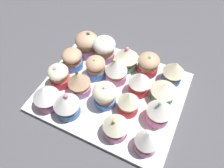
{
  "coord_description": "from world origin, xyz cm",
  "views": [
    {
      "loc": [
        14.45,
        -29.96,
        49.57
      ],
      "look_at": [
        0.0,
        0.0,
        4.2
      ],
      "focal_mm": 34.36,
      "sensor_mm": 36.0,
      "label": 1
    }
  ],
  "objects_px": {
    "cupcake_11": "(116,70)",
    "cupcake_13": "(164,90)",
    "cupcake_8": "(159,111)",
    "cupcake_12": "(139,82)",
    "baking_tray": "(112,92)",
    "cupcake_15": "(104,48)",
    "cupcake_4": "(59,75)",
    "cupcake_9": "(72,59)",
    "cupcake_16": "(127,57)",
    "cupcake_7": "(128,102)",
    "cupcake_6": "(105,95)",
    "cupcake_18": "(174,72)",
    "cupcake_0": "(46,96)",
    "cupcake_14": "(87,44)",
    "cupcake_2": "(116,126)",
    "cupcake_17": "(148,64)",
    "cupcake_5": "(79,82)",
    "cupcake_1": "(66,104)",
    "cupcake_10": "(96,67)",
    "cupcake_3": "(147,141)"
  },
  "relations": [
    {
      "from": "cupcake_11",
      "to": "cupcake_13",
      "type": "distance_m",
      "value": 0.14
    },
    {
      "from": "cupcake_8",
      "to": "cupcake_12",
      "type": "xyz_separation_m",
      "value": [
        -0.07,
        0.06,
        0.0
      ]
    },
    {
      "from": "baking_tray",
      "to": "cupcake_15",
      "type": "distance_m",
      "value": 0.13
    },
    {
      "from": "cupcake_4",
      "to": "cupcake_9",
      "type": "relative_size",
      "value": 1.14
    },
    {
      "from": "cupcake_11",
      "to": "cupcake_13",
      "type": "relative_size",
      "value": 1.2
    },
    {
      "from": "cupcake_16",
      "to": "cupcake_7",
      "type": "bearing_deg",
      "value": -65.14
    },
    {
      "from": "cupcake_12",
      "to": "cupcake_16",
      "type": "relative_size",
      "value": 1.01
    },
    {
      "from": "cupcake_6",
      "to": "cupcake_18",
      "type": "height_order",
      "value": "cupcake_18"
    },
    {
      "from": "cupcake_0",
      "to": "cupcake_4",
      "type": "bearing_deg",
      "value": 97.9
    },
    {
      "from": "baking_tray",
      "to": "cupcake_8",
      "type": "height_order",
      "value": "cupcake_8"
    },
    {
      "from": "cupcake_9",
      "to": "cupcake_15",
      "type": "distance_m",
      "value": 0.1
    },
    {
      "from": "cupcake_6",
      "to": "cupcake_11",
      "type": "xyz_separation_m",
      "value": [
        -0.01,
        0.08,
        0.0
      ]
    },
    {
      "from": "cupcake_6",
      "to": "cupcake_14",
      "type": "height_order",
      "value": "cupcake_14"
    },
    {
      "from": "cupcake_2",
      "to": "cupcake_17",
      "type": "distance_m",
      "value": 0.21
    },
    {
      "from": "cupcake_5",
      "to": "cupcake_16",
      "type": "bearing_deg",
      "value": 59.97
    },
    {
      "from": "cupcake_15",
      "to": "cupcake_18",
      "type": "xyz_separation_m",
      "value": [
        0.21,
        0.0,
        -0.0
      ]
    },
    {
      "from": "cupcake_1",
      "to": "cupcake_10",
      "type": "relative_size",
      "value": 1.16
    },
    {
      "from": "baking_tray",
      "to": "cupcake_13",
      "type": "bearing_deg",
      "value": 16.03
    },
    {
      "from": "cupcake_5",
      "to": "cupcake_6",
      "type": "distance_m",
      "value": 0.08
    },
    {
      "from": "cupcake_14",
      "to": "cupcake_16",
      "type": "distance_m",
      "value": 0.13
    },
    {
      "from": "cupcake_11",
      "to": "cupcake_17",
      "type": "relative_size",
      "value": 1.21
    },
    {
      "from": "cupcake_2",
      "to": "cupcake_5",
      "type": "relative_size",
      "value": 0.88
    },
    {
      "from": "cupcake_0",
      "to": "cupcake_18",
      "type": "distance_m",
      "value": 0.34
    },
    {
      "from": "cupcake_7",
      "to": "cupcake_12",
      "type": "relative_size",
      "value": 0.9
    },
    {
      "from": "cupcake_2",
      "to": "cupcake_8",
      "type": "distance_m",
      "value": 0.11
    },
    {
      "from": "cupcake_5",
      "to": "cupcake_17",
      "type": "distance_m",
      "value": 0.2
    },
    {
      "from": "cupcake_13",
      "to": "cupcake_15",
      "type": "bearing_deg",
      "value": 162.89
    },
    {
      "from": "cupcake_5",
      "to": "cupcake_6",
      "type": "xyz_separation_m",
      "value": [
        0.08,
        -0.0,
        -0.0
      ]
    },
    {
      "from": "cupcake_10",
      "to": "cupcake_12",
      "type": "bearing_deg",
      "value": -0.86
    },
    {
      "from": "cupcake_1",
      "to": "cupcake_14",
      "type": "height_order",
      "value": "cupcake_1"
    },
    {
      "from": "cupcake_6",
      "to": "cupcake_9",
      "type": "relative_size",
      "value": 1.17
    },
    {
      "from": "cupcake_3",
      "to": "cupcake_15",
      "type": "height_order",
      "value": "cupcake_15"
    },
    {
      "from": "cupcake_8",
      "to": "cupcake_15",
      "type": "bearing_deg",
      "value": 148.59
    },
    {
      "from": "cupcake_13",
      "to": "cupcake_14",
      "type": "bearing_deg",
      "value": 166.98
    },
    {
      "from": "cupcake_2",
      "to": "cupcake_16",
      "type": "distance_m",
      "value": 0.21
    },
    {
      "from": "cupcake_2",
      "to": "baking_tray",
      "type": "bearing_deg",
      "value": 119.53
    },
    {
      "from": "cupcake_4",
      "to": "cupcake_14",
      "type": "height_order",
      "value": "cupcake_14"
    },
    {
      "from": "cupcake_5",
      "to": "cupcake_13",
      "type": "xyz_separation_m",
      "value": [
        0.21,
        0.08,
        -0.01
      ]
    },
    {
      "from": "cupcake_7",
      "to": "cupcake_5",
      "type": "bearing_deg",
      "value": -179.74
    },
    {
      "from": "cupcake_8",
      "to": "cupcake_15",
      "type": "relative_size",
      "value": 0.99
    },
    {
      "from": "cupcake_8",
      "to": "cupcake_11",
      "type": "height_order",
      "value": "cupcake_11"
    },
    {
      "from": "cupcake_8",
      "to": "cupcake_16",
      "type": "relative_size",
      "value": 1.0
    },
    {
      "from": "cupcake_0",
      "to": "cupcake_14",
      "type": "distance_m",
      "value": 0.21
    },
    {
      "from": "baking_tray",
      "to": "cupcake_0",
      "type": "xyz_separation_m",
      "value": [
        -0.13,
        -0.11,
        0.04
      ]
    },
    {
      "from": "cupcake_12",
      "to": "cupcake_15",
      "type": "relative_size",
      "value": 1.0
    },
    {
      "from": "cupcake_7",
      "to": "cupcake_18",
      "type": "bearing_deg",
      "value": 62.85
    },
    {
      "from": "cupcake_3",
      "to": "cupcake_7",
      "type": "relative_size",
      "value": 0.99
    },
    {
      "from": "cupcake_10",
      "to": "cupcake_12",
      "type": "relative_size",
      "value": 0.85
    },
    {
      "from": "cupcake_5",
      "to": "cupcake_0",
      "type": "bearing_deg",
      "value": -126.29
    },
    {
      "from": "cupcake_12",
      "to": "cupcake_14",
      "type": "height_order",
      "value": "cupcake_12"
    }
  ]
}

